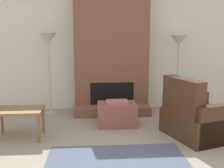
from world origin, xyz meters
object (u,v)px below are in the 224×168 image
(side_table, at_px, (19,113))
(floor_lamp_right, at_px, (179,44))
(armchair, at_px, (197,119))
(floor_lamp_left, at_px, (48,42))
(ottoman, at_px, (117,114))

(side_table, bearing_deg, floor_lamp_right, 24.96)
(floor_lamp_right, bearing_deg, armchair, -94.99)
(floor_lamp_left, bearing_deg, armchair, -31.19)
(side_table, height_order, floor_lamp_right, floor_lamp_right)
(ottoman, distance_m, armchair, 1.39)
(armchair, bearing_deg, ottoman, 44.42)
(ottoman, relative_size, armchair, 0.56)
(armchair, height_order, floor_lamp_left, floor_lamp_left)
(armchair, xyz_separation_m, floor_lamp_right, (0.13, 1.53, 1.12))
(armchair, relative_size, side_table, 1.63)
(armchair, relative_size, floor_lamp_right, 0.77)
(armchair, height_order, floor_lamp_right, floor_lamp_right)
(armchair, xyz_separation_m, side_table, (-2.82, 0.15, 0.12))
(ottoman, distance_m, floor_lamp_left, 2.01)
(floor_lamp_left, bearing_deg, side_table, -102.29)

